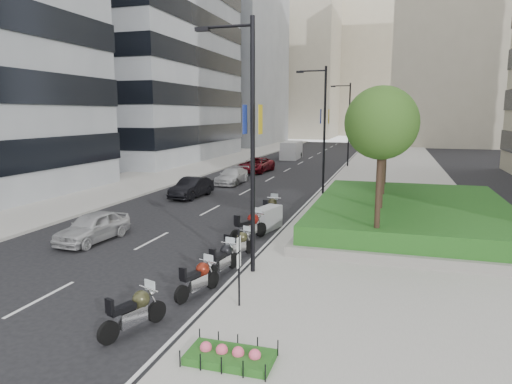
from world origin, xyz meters
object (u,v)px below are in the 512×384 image
at_px(lamp_post_0, 248,135).
at_px(motorcycle_0, 134,311).
at_px(motorcycle_2, 223,259).
at_px(lamp_post_2, 348,120).
at_px(lamp_post_1, 322,124).
at_px(car_a, 93,227).
at_px(motorcycle_1, 198,279).
at_px(motorcycle_3, 239,244).
at_px(motorcycle_6, 271,209).
at_px(delivery_van, 291,151).
at_px(car_c, 232,176).
at_px(motorcycle_4, 249,226).
at_px(motorcycle_5, 267,219).
at_px(car_d, 256,165).
at_px(parking_sign, 239,264).
at_px(car_b, 192,188).

bearing_deg(lamp_post_0, motorcycle_0, -107.28).
bearing_deg(motorcycle_2, motorcycle_0, -178.62).
xyz_separation_m(lamp_post_0, lamp_post_2, (0.00, 35.00, 0.00)).
height_order(lamp_post_1, car_a, lamp_post_1).
xyz_separation_m(motorcycle_0, motorcycle_1, (0.61, 2.81, -0.03)).
height_order(motorcycle_3, motorcycle_6, motorcycle_6).
height_order(motorcycle_6, delivery_van, delivery_van).
bearing_deg(motorcycle_2, motorcycle_3, 12.23).
bearing_deg(car_c, motorcycle_1, -72.88).
relative_size(motorcycle_3, motorcycle_4, 0.84).
bearing_deg(car_c, motorcycle_4, -67.62).
distance_m(motorcycle_5, car_a, 8.32).
height_order(car_d, delivery_van, delivery_van).
bearing_deg(motorcycle_5, parking_sign, -156.01).
bearing_deg(car_b, motorcycle_5, -39.98).
height_order(motorcycle_3, car_c, car_c).
height_order(motorcycle_1, motorcycle_2, motorcycle_2).
xyz_separation_m(motorcycle_1, motorcycle_3, (-0.04, 4.11, -0.01)).
height_order(motorcycle_3, motorcycle_4, motorcycle_4).
xyz_separation_m(lamp_post_1, motorcycle_2, (-0.91, -17.22, -4.50)).
distance_m(lamp_post_1, motorcycle_4, 13.46).
bearing_deg(motorcycle_2, motorcycle_4, 14.90).
height_order(lamp_post_0, delivery_van, lamp_post_0).
distance_m(parking_sign, car_b, 19.00).
height_order(lamp_post_1, motorcycle_1, lamp_post_1).
distance_m(motorcycle_0, motorcycle_3, 6.95).
xyz_separation_m(motorcycle_5, car_c, (-6.85, 13.89, 0.09)).
bearing_deg(motorcycle_3, lamp_post_1, 18.66).
bearing_deg(motorcycle_1, parking_sign, -97.12).
bearing_deg(motorcycle_2, motorcycle_5, 10.80).
distance_m(lamp_post_0, motorcycle_2, 4.59).
bearing_deg(motorcycle_0, motorcycle_5, 17.73).
xyz_separation_m(motorcycle_3, car_d, (-7.19, 26.38, 0.18)).
relative_size(motorcycle_1, delivery_van, 0.38).
height_order(parking_sign, motorcycle_1, parking_sign).
height_order(motorcycle_0, car_b, car_b).
bearing_deg(lamp_post_1, car_d, 126.19).
bearing_deg(motorcycle_6, car_d, 24.29).
bearing_deg(car_a, car_d, 94.17).
bearing_deg(car_c, motorcycle_0, -75.95).
height_order(motorcycle_0, car_d, car_d).
height_order(motorcycle_1, motorcycle_4, motorcycle_4).
bearing_deg(motorcycle_0, car_b, 40.54).
bearing_deg(car_d, motorcycle_6, -66.33).
bearing_deg(motorcycle_0, motorcycle_4, 18.82).
bearing_deg(motorcycle_0, lamp_post_2, 17.94).
bearing_deg(motorcycle_2, lamp_post_0, -67.35).
relative_size(motorcycle_2, car_b, 0.50).
xyz_separation_m(motorcycle_1, motorcycle_4, (-0.38, 6.64, 0.10)).
distance_m(lamp_post_1, motorcycle_2, 17.82).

